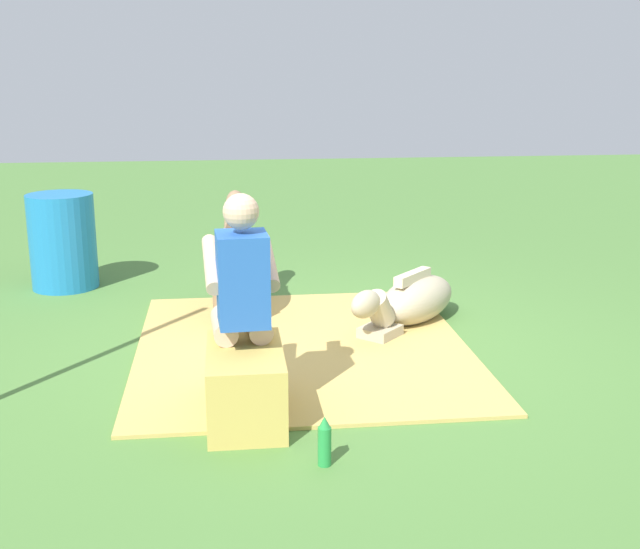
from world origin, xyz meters
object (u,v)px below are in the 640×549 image
(pony_lying, at_px, (411,301))
(soda_bottle, at_px, (325,442))
(person_seated, at_px, (241,293))
(pony_standing, at_px, (233,247))
(water_barrel, at_px, (63,241))
(hay_bale, at_px, (245,385))

(pony_lying, relative_size, soda_bottle, 4.35)
(person_seated, height_order, pony_standing, person_seated)
(pony_lying, xyz_separation_m, water_barrel, (1.45, 2.89, 0.24))
(pony_lying, distance_m, water_barrel, 3.24)
(person_seated, distance_m, water_barrel, 3.29)
(soda_bottle, relative_size, water_barrel, 0.31)
(pony_standing, xyz_separation_m, soda_bottle, (-2.62, -0.41, -0.44))
(hay_bale, bearing_deg, pony_standing, 0.92)
(person_seated, height_order, water_barrel, person_seated)
(pony_standing, distance_m, soda_bottle, 2.69)
(pony_standing, distance_m, water_barrel, 1.84)
(soda_bottle, xyz_separation_m, water_barrel, (3.65, 1.93, 0.30))
(hay_bale, bearing_deg, soda_bottle, -147.58)
(hay_bale, xyz_separation_m, person_seated, (0.16, 0.01, 0.50))
(pony_lying, distance_m, soda_bottle, 2.40)
(person_seated, bearing_deg, water_barrel, 28.12)
(pony_lying, bearing_deg, soda_bottle, 156.62)
(pony_lying, relative_size, water_barrel, 1.35)
(water_barrel, bearing_deg, person_seated, -151.88)
(hay_bale, bearing_deg, water_barrel, 26.96)
(person_seated, xyz_separation_m, pony_lying, (1.44, -1.34, -0.52))
(person_seated, xyz_separation_m, pony_standing, (1.87, 0.03, -0.14))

